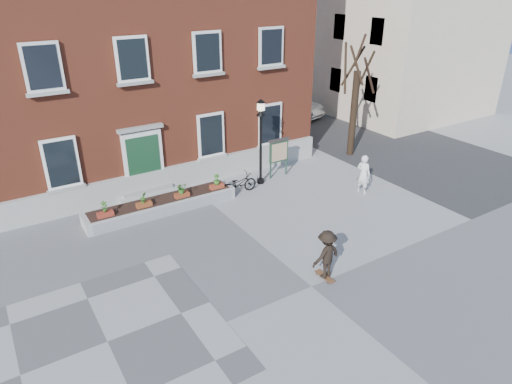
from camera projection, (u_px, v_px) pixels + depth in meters
ground at (311, 286)px, 14.06m from camera, size 100.00×100.00×0.00m
checker_patch at (107, 342)px, 11.92m from camera, size 6.00×6.00×0.01m
bicycle at (239, 184)px, 19.93m from camera, size 1.74×0.61×0.91m
parked_car at (291, 105)px, 31.00m from camera, size 2.91×4.85×1.51m
bystander at (363, 174)px, 19.79m from camera, size 0.58×0.73×1.76m
brick_building at (95, 33)px, 21.07m from camera, size 18.40×10.85×12.60m
planter_assembly at (162, 204)px, 18.45m from camera, size 6.20×1.12×1.15m
bare_tree at (355, 103)px, 23.33m from camera, size 1.83×1.83×6.16m
side_street at (339, 0)px, 34.85m from camera, size 15.20×36.00×14.50m
lamp_post at (261, 130)px, 20.02m from camera, size 0.40×0.40×3.93m
notice_board at (279, 151)px, 21.27m from camera, size 1.10×0.16×1.87m
skateboarder at (326, 254)px, 14.08m from camera, size 1.10×0.78×1.69m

